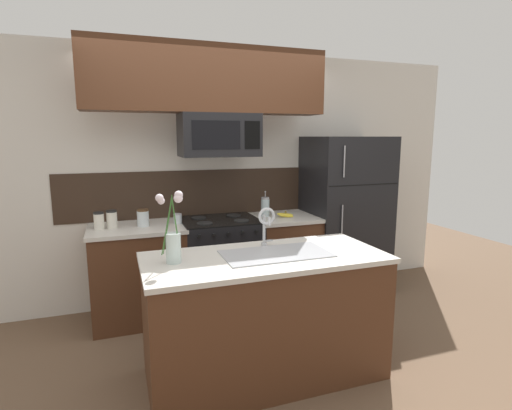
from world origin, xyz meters
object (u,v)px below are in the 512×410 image
Objects in this scene: storage_jar_squat at (178,219)px; french_press at (265,207)px; storage_jar_short at (143,218)px; storage_jar_tall at (99,221)px; sink_faucet at (266,221)px; banana_bunch at (286,215)px; flower_vase at (173,240)px; storage_jar_medium at (112,219)px; refrigerator at (344,215)px; stove_range at (220,264)px; microwave at (219,135)px.

french_press is (0.92, 0.06, 0.05)m from storage_jar_squat.
french_press is (1.24, 0.06, 0.02)m from storage_jar_short.
storage_jar_tall is 1.60m from sink_faucet.
banana_bunch is 1.74m from flower_vase.
banana_bunch is at bearing -2.37° from storage_jar_medium.
refrigerator is 1.73m from sink_faucet.
refrigerator is 10.53× the size of storage_jar_medium.
flower_vase is at bearing -67.65° from storage_jar_tall.
french_press is at bearing 6.77° from stove_range.
stove_range is 5.65× the size of storage_jar_medium.
flower_vase is (-0.71, -0.16, -0.04)m from sink_faucet.
storage_jar_short is at bearing 178.65° from microwave.
storage_jar_squat is (-0.42, 0.00, 0.50)m from stove_range.
storage_jar_tall is (-2.55, -0.02, 0.12)m from refrigerator.
refrigerator is 11.03× the size of storage_jar_tall.
stove_range is 1.29m from microwave.
sink_faucet is at bearing 12.36° from flower_vase.
flower_vase reaches higher than storage_jar_squat.
refrigerator reaches higher than stove_range.
stove_range is at bearing 90.16° from microwave.
microwave is at bearing -89.84° from stove_range.
banana_bunch is (1.42, -0.06, -0.06)m from storage_jar_short.
flower_vase is (0.11, -1.20, 0.08)m from storage_jar_short.
storage_jar_medium is (0.11, 0.01, 0.00)m from storage_jar_tall.
french_press is (-0.93, 0.04, 0.14)m from refrigerator.
storage_jar_short is 1.24m from french_press.
stove_range is at bearing -0.17° from storage_jar_squat.
refrigerator reaches higher than storage_jar_squat.
storage_jar_short is at bearing -179.13° from storage_jar_squat.
microwave is at bearing -0.88° from storage_jar_tall.
storage_jar_medium is 0.27m from storage_jar_short.
storage_jar_squat is 1.10m from banana_bunch.
storage_jar_medium reaches higher than banana_bunch.
storage_jar_short is 0.32m from storage_jar_squat.
stove_range is 1.23m from storage_jar_tall.
refrigerator is at bearing 0.80° from stove_range.
storage_jar_short is 0.33× the size of flower_vase.
storage_jar_medium is at bearing 107.57° from flower_vase.
microwave is 4.52× the size of storage_jar_medium.
flower_vase is (0.49, -1.20, 0.08)m from storage_jar_tall.
storage_jar_tall is (-1.12, 0.02, -0.76)m from microwave.
banana_bunch is at bearing -4.99° from stove_range.
banana_bunch is (1.10, -0.06, -0.03)m from storage_jar_squat.
banana_bunch is (1.80, -0.06, -0.06)m from storage_jar_tall.
french_press reaches higher than stove_range.
microwave reaches higher than storage_jar_short.
sink_faucet reaches higher than storage_jar_short.
storage_jar_squat is (0.59, -0.01, -0.03)m from storage_jar_medium.
flower_vase reaches higher than sink_faucet.
sink_faucet reaches higher than stove_range.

